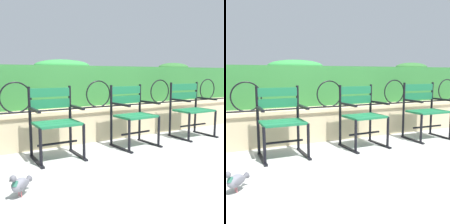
# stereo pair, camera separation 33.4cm
# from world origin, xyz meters

# --- Properties ---
(ground_plane) EXTENTS (60.00, 60.00, 0.00)m
(ground_plane) POSITION_xyz_m (0.00, 0.00, 0.00)
(ground_plane) COLOR #ADADA8
(stone_wall) EXTENTS (8.56, 0.41, 0.51)m
(stone_wall) POSITION_xyz_m (0.00, 0.95, 0.26)
(stone_wall) COLOR #C6B289
(stone_wall) RESTS_ON ground
(iron_arch_fence) EXTENTS (7.99, 0.02, 0.42)m
(iron_arch_fence) POSITION_xyz_m (-0.34, 0.87, 0.69)
(iron_arch_fence) COLOR black
(iron_arch_fence) RESTS_ON stone_wall
(hedge_row) EXTENTS (8.39, 0.53, 0.75)m
(hedge_row) POSITION_xyz_m (-0.05, 1.39, 0.86)
(hedge_row) COLOR #2D7033
(hedge_row) RESTS_ON stone_wall
(park_chair_centre_left) EXTENTS (0.56, 0.52, 0.88)m
(park_chair_centre_left) POSITION_xyz_m (-0.68, 0.35, 0.46)
(park_chair_centre_left) COLOR #19663D
(park_chair_centre_left) RESTS_ON ground
(park_chair_centre_right) EXTENTS (0.59, 0.55, 0.87)m
(park_chair_centre_right) POSITION_xyz_m (0.47, 0.34, 0.46)
(park_chair_centre_right) COLOR #19663D
(park_chair_centre_right) RESTS_ON ground
(park_chair_rightmost) EXTENTS (0.63, 0.53, 0.89)m
(park_chair_rightmost) POSITION_xyz_m (1.64, 0.34, 0.47)
(park_chair_rightmost) COLOR #19663D
(park_chair_rightmost) RESTS_ON ground
(pigeon_near_chairs) EXTENTS (0.23, 0.24, 0.22)m
(pigeon_near_chairs) POSITION_xyz_m (-1.29, -0.54, 0.11)
(pigeon_near_chairs) COLOR slate
(pigeon_near_chairs) RESTS_ON ground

